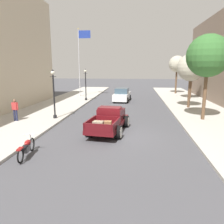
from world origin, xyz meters
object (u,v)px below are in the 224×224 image
object	(u,v)px
car_background_white	(122,95)
pedestrian_sidewalk_left	(15,109)
hotrod_truck_maroon	(110,119)
street_lamp_near	(54,90)
street_lamp_far	(86,82)
street_tree_third	(192,69)
flagpole	(81,55)
street_tree_second	(191,68)
street_tree_farthest	(177,64)
street_tree_nearest	(208,56)
motorcycle_parked	(26,148)

from	to	relation	value
car_background_white	pedestrian_sidewalk_left	world-z (taller)	pedestrian_sidewalk_left
hotrod_truck_maroon	street_lamp_near	bearing A→B (deg)	152.42
street_lamp_far	street_tree_third	size ratio (longest dim) A/B	0.75
flagpole	car_background_white	bearing A→B (deg)	-27.22
street_tree_second	street_tree_farthest	xyz separation A→B (m)	(0.80, 12.58, 0.53)
car_background_white	street_tree_nearest	distance (m)	12.65
motorcycle_parked	street_tree_nearest	bearing A→B (deg)	38.53
car_background_white	flagpole	distance (m)	8.36
pedestrian_sidewalk_left	motorcycle_parked	bearing A→B (deg)	-56.35
street_tree_second	hotrod_truck_maroon	bearing A→B (deg)	-128.79
street_tree_nearest	street_tree_second	xyz separation A→B (m)	(0.07, 5.30, -0.85)
flagpole	street_tree_second	size ratio (longest dim) A/B	1.72
hotrod_truck_maroon	street_tree_nearest	size ratio (longest dim) A/B	0.79
flagpole	street_tree_nearest	bearing A→B (deg)	-44.50
street_tree_nearest	street_tree_third	size ratio (longest dim) A/B	1.24
motorcycle_parked	street_tree_farthest	size ratio (longest dim) A/B	0.36
street_lamp_far	street_tree_farthest	distance (m)	15.31
street_lamp_near	street_tree_farthest	world-z (taller)	street_tree_farthest
pedestrian_sidewalk_left	car_background_white	bearing A→B (deg)	58.45
street_lamp_far	flagpole	xyz separation A→B (m)	(-1.50, 3.66, 3.39)
street_lamp_far	street_tree_nearest	distance (m)	14.84
street_tree_second	street_tree_farthest	world-z (taller)	street_tree_farthest
street_lamp_near	flagpole	distance (m)	14.13
motorcycle_parked	flagpole	distance (m)	21.73
motorcycle_parked	flagpole	bearing A→B (deg)	97.37
car_background_white	street_tree_second	bearing A→B (deg)	-31.75
street_tree_nearest	street_tree_second	size ratio (longest dim) A/B	1.20
hotrod_truck_maroon	street_lamp_far	world-z (taller)	street_lamp_far
hotrod_truck_maroon	motorcycle_parked	bearing A→B (deg)	-124.97
pedestrian_sidewalk_left	street_lamp_near	size ratio (longest dim) A/B	0.43
street_lamp_near	street_tree_second	bearing A→B (deg)	27.97
street_lamp_near	motorcycle_parked	bearing A→B (deg)	-79.17
street_lamp_near	car_background_white	bearing A→B (deg)	66.35
flagpole	pedestrian_sidewalk_left	bearing A→B (deg)	-95.00
car_background_white	street_tree_third	world-z (taller)	street_tree_third
street_tree_farthest	street_tree_third	bearing A→B (deg)	-81.06
street_lamp_far	street_lamp_near	bearing A→B (deg)	-91.05
car_background_white	street_tree_farthest	xyz separation A→B (m)	(7.87, 8.21, 3.87)
flagpole	street_tree_nearest	world-z (taller)	flagpole
pedestrian_sidewalk_left	street_tree_second	bearing A→B (deg)	27.46
flagpole	street_tree_second	distance (m)	15.09
street_tree_second	street_lamp_near	bearing A→B (deg)	-152.03
street_lamp_far	street_tree_second	world-z (taller)	street_tree_second
street_tree_second	street_tree_third	size ratio (longest dim) A/B	1.03
motorcycle_parked	street_tree_second	xyz separation A→B (m)	(10.32, 13.46, 3.66)
motorcycle_parked	street_lamp_near	world-z (taller)	street_lamp_near
street_lamp_near	street_lamp_far	xyz separation A→B (m)	(0.18, 9.99, 0.00)
car_background_white	flagpole	bearing A→B (deg)	152.78
car_background_white	street_tree_nearest	world-z (taller)	street_tree_nearest
pedestrian_sidewalk_left	hotrod_truck_maroon	bearing A→B (deg)	-9.60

